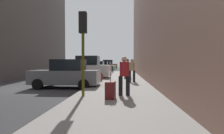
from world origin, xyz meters
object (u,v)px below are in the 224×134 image
Objects in this scene: pedestrian_with_beanie at (128,67)px; rolling_suitcase at (110,90)px; parked_red_hatchback at (95,69)px; duffel_bag at (126,77)px; parked_silver_sedan at (104,67)px; pedestrian_in_red_jacket at (124,74)px; parked_gray_coupe at (66,74)px; traffic_light at (83,35)px; parked_white_van at (86,68)px; parked_bronze_suv at (107,65)px; parked_dark_green_sedan at (100,67)px; fire_hydrant at (101,76)px; pedestrian_in_tan_coat at (132,69)px.

pedestrian_with_beanie is 10.64m from rolling_suitcase.
parked_red_hatchback reaches higher than duffel_bag.
pedestrian_in_red_jacket reaches higher than parked_silver_sedan.
traffic_light is at bearing -61.23° from parked_gray_coupe.
pedestrian_in_red_jacket is (3.62, -9.17, 0.07)m from parked_white_van.
duffel_bag is at bearing -77.54° from parked_silver_sedan.
parked_white_van is 2.61× the size of pedestrian_with_beanie.
parked_bronze_suv is 2.62× the size of pedestrian_with_beanie.
duffel_bag is at bearing 88.50° from pedestrian_in_red_jacket.
rolling_suitcase is at bearing -21.96° from traffic_light.
parked_dark_green_sedan is 1.17× the size of traffic_light.
parked_gray_coupe is 1.17× the size of traffic_light.
parked_gray_coupe is at bearing -90.00° from parked_red_hatchback.
parked_red_hatchback is 7.14m from duffel_bag.
traffic_light is 10.44m from pedestrian_with_beanie.
parked_white_van is 4.46× the size of rolling_suitcase.
pedestrian_with_beanie is at bearing -67.59° from parked_dark_green_sedan.
parked_gray_coupe is 10.94m from parked_red_hatchback.
parked_bronze_suv reaches higher than fire_hydrant.
parked_red_hatchback is (0.00, 4.93, -0.18)m from parked_white_van.
traffic_light is 2.62m from rolling_suitcase.
parked_gray_coupe is at bearing -120.94° from pedestrian_with_beanie.
rolling_suitcase is 2.36× the size of duffel_bag.
parked_bronze_suv reaches higher than duffel_bag.
parked_dark_green_sedan is 0.90× the size of parked_bronze_suv.
traffic_light is (1.85, -25.67, 1.91)m from parked_silver_sedan.
fire_hydrant is at bearing -120.04° from pedestrian_with_beanie.
parked_red_hatchback is at bearing 104.41° from pedestrian_in_red_jacket.
pedestrian_with_beanie reaches higher than pedestrian_in_tan_coat.
parked_bronze_suv is at bearing 93.36° from traffic_light.
traffic_light is (1.85, -31.55, 1.73)m from parked_bronze_suv.
parked_red_hatchback is 6.01× the size of fire_hydrant.
parked_dark_green_sedan is 20.56m from rolling_suitcase.
pedestrian_with_beanie reaches higher than parked_dark_green_sedan.
parked_white_van is 10.36m from rolling_suitcase.
parked_red_hatchback is at bearing 133.56° from pedestrian_with_beanie.
parked_gray_coupe is 9.57× the size of duffel_bag.
parked_red_hatchback is at bearing -90.00° from parked_bronze_suv.
parked_red_hatchback is 5.52m from parked_dark_green_sedan.
pedestrian_in_tan_coat is (4.22, -20.10, 0.26)m from parked_silver_sedan.
parked_red_hatchback is 2.48× the size of pedestrian_in_red_jacket.
pedestrian_with_beanie is (4.02, -15.59, 0.29)m from parked_silver_sedan.
parked_gray_coupe is 2.37× the size of pedestrian_with_beanie.
pedestrian_in_red_jacket is 3.89× the size of duffel_bag.
traffic_light is at bearing -103.39° from duffel_bag.
traffic_light is at bearing -102.13° from pedestrian_with_beanie.
fire_hydrant is 0.40× the size of pedestrian_with_beanie.
parked_dark_green_sedan is at bearing -90.00° from parked_bronze_suv.
traffic_light reaches higher than pedestrian_in_red_jacket.
traffic_light reaches higher than rolling_suitcase.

